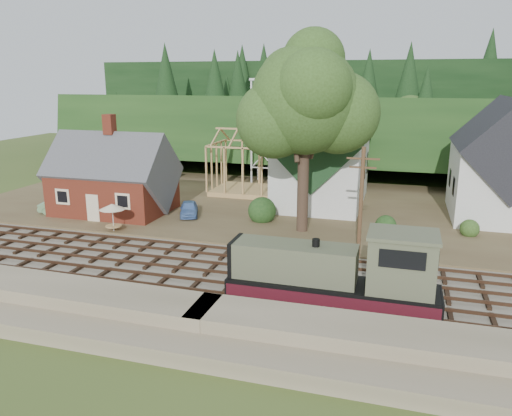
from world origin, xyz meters
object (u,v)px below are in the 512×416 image
(locomotive, at_px, (340,275))
(car_green, at_px, (60,207))
(patio_set, at_px, (112,208))
(car_blue, at_px, (189,209))

(locomotive, relative_size, car_green, 2.96)
(car_green, bearing_deg, patio_set, -128.25)
(car_green, bearing_deg, car_blue, -91.57)
(car_blue, height_order, car_green, car_blue)
(locomotive, relative_size, patio_set, 4.99)
(car_blue, xyz_separation_m, patio_set, (-4.01, -6.07, 1.28))
(locomotive, bearing_deg, car_green, 156.28)
(car_blue, bearing_deg, car_green, 170.20)
(locomotive, distance_m, car_green, 29.72)
(locomotive, distance_m, car_blue, 21.28)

